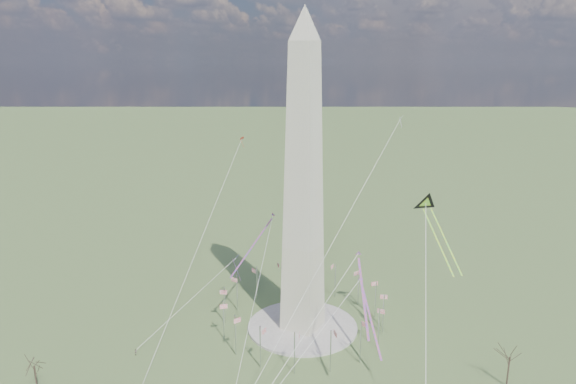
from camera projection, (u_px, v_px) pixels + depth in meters
The scene contains 14 objects.
ground at pixel (303, 327), 168.98m from camera, with size 2000.00×2000.00×0.00m, color #435D2E.
plaza at pixel (303, 326), 168.88m from camera, with size 36.00×36.00×0.80m, color #B9B1A9.
washington_monument at pixel (304, 186), 157.17m from camera, with size 15.56×15.56×100.00m.
flagpole_ring at pixel (303, 307), 167.19m from camera, with size 54.40×54.40×13.00m.
tree_near at pixel (510, 355), 136.11m from camera, with size 7.54×7.54×13.19m.
tree_far at pixel (34, 364), 133.11m from camera, with size 7.07×7.07×12.37m.
person_west at pixel (136, 352), 153.00m from camera, with size 0.92×0.72×1.89m, color gray.
kite_delta_black at pixel (427, 207), 146.62m from camera, with size 18.27×19.50×17.95m.
kite_diamond_purple at pixel (236, 260), 179.35m from camera, with size 1.96×3.41×10.58m.
kite_streamer_left at pixel (362, 282), 133.67m from camera, with size 11.89×19.72×15.04m.
kite_streamer_mid at pixel (259, 236), 169.10m from camera, with size 3.53×23.27×15.98m.
kite_streamer_right at pixel (367, 306), 150.88m from camera, with size 14.77×18.74×15.50m.
kite_small_red at pixel (242, 139), 205.05m from camera, with size 1.51×2.19×4.58m.
kite_small_white at pixel (401, 119), 188.21m from camera, with size 1.15×1.93×4.52m.
Camera 1 is at (70.17, -135.78, 84.94)m, focal length 32.00 mm.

